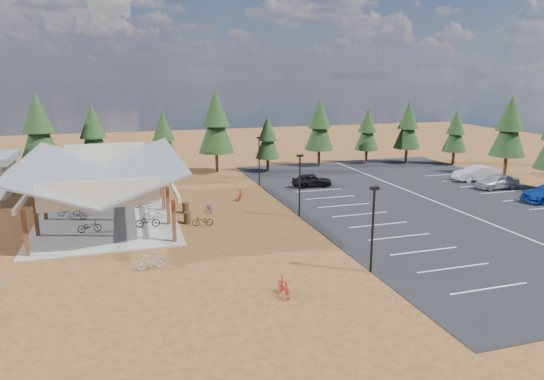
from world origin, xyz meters
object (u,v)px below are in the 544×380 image
object	(u,v)px
bike_1	(77,214)
bike_13	(151,261)
bike_pavilion	(104,170)
car_8	(497,181)
lamp_post_0	(373,223)
bike_15	(240,194)
bike_0	(89,226)
bike_7	(117,193)
trash_bin_1	(186,208)
lamp_post_2	(259,158)
car_4	(312,180)
bike_4	(148,221)
bike_5	(152,214)
bike_11	(284,287)
bike_3	(80,194)
lamp_post_1	(300,181)
bike_16	(203,221)
car_9	(476,173)
bike_2	(69,210)
trash_bin_0	(188,218)
bike_6	(143,203)
bike_14	(209,208)

from	to	relation	value
bike_1	bike_13	bearing A→B (deg)	-156.45
bike_pavilion	car_8	xyz separation A→B (m)	(37.61, -1.63, -3.03)
lamp_post_0	car_8	bearing A→B (deg)	34.20
bike_15	bike_pavilion	bearing A→B (deg)	29.65
bike_0	bike_7	size ratio (longest dim) A/B	1.01
bike_pavilion	trash_bin_1	xyz separation A→B (m)	(6.30, -1.19, -3.37)
lamp_post_0	lamp_post_2	distance (m)	24.00
bike_1	car_4	xyz separation A→B (m)	(22.23, 5.66, 0.17)
bike_4	bike_7	size ratio (longest dim) A/B	1.10
lamp_post_2	bike_5	bearing A→B (deg)	-139.80
bike_5	car_4	distance (m)	18.15
bike_11	bike_3	bearing A→B (deg)	113.47
lamp_post_1	bike_16	bearing A→B (deg)	-178.83
bike_7	bike_16	size ratio (longest dim) A/B	1.02
bike_4	car_9	bearing A→B (deg)	-72.76
trash_bin_1	bike_16	xyz separation A→B (m)	(0.76, -3.97, -0.03)
bike_1	bike_7	world-z (taller)	bike_7
bike_2	bike_13	bearing A→B (deg)	-158.32
trash_bin_0	car_8	bearing A→B (deg)	4.59
bike_7	bike_11	xyz separation A→B (m)	(8.39, -23.68, -0.10)
trash_bin_1	bike_11	distance (m)	17.49
lamp_post_0	bike_6	xyz separation A→B (m)	(-12.01, 18.39, -2.46)
bike_pavilion	car_4	size ratio (longest dim) A/B	4.77
bike_5	lamp_post_0	bearing A→B (deg)	-136.50
bike_0	bike_13	bearing A→B (deg)	-156.37
bike_4	bike_2	bearing A→B (deg)	56.30
bike_pavilion	lamp_post_2	bearing A→B (deg)	25.02
bike_6	bike_16	world-z (taller)	bike_6
trash_bin_1	car_4	xyz separation A→B (m)	(13.69, 5.93, 0.28)
trash_bin_0	bike_15	size ratio (longest dim) A/B	0.54
bike_pavilion	trash_bin_1	bearing A→B (deg)	-10.72
trash_bin_1	bike_7	distance (m)	8.48
bike_1	bike_6	bearing A→B (deg)	-65.35
bike_3	bike_15	bearing A→B (deg)	-110.26
trash_bin_1	car_8	xyz separation A→B (m)	(31.31, -0.44, 0.35)
bike_pavilion	bike_0	size ratio (longest dim) A/B	11.71
lamp_post_0	car_9	distance (m)	30.25
bike_13	bike_14	size ratio (longest dim) A/B	1.17
bike_6	lamp_post_2	bearing A→B (deg)	-61.05
bike_2	bike_7	bearing A→B (deg)	-39.34
bike_16	bike_3	bearing A→B (deg)	-131.20
car_9	bike_6	bearing A→B (deg)	-84.06
bike_14	bike_5	bearing A→B (deg)	-171.54
bike_pavilion	car_4	bearing A→B (deg)	13.32
trash_bin_0	bike_3	bearing A→B (deg)	130.07
bike_6	bike_14	size ratio (longest dim) A/B	1.03
bike_2	trash_bin_1	bearing A→B (deg)	-101.73
car_4	car_8	bearing A→B (deg)	-105.73
bike_15	car_4	distance (m)	8.79
trash_bin_1	car_4	size ratio (longest dim) A/B	0.22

